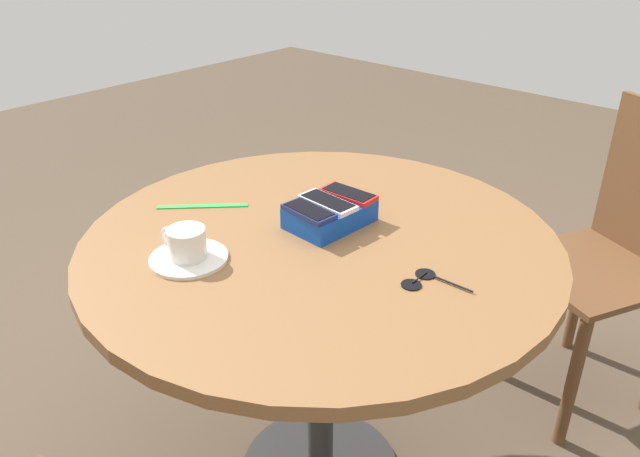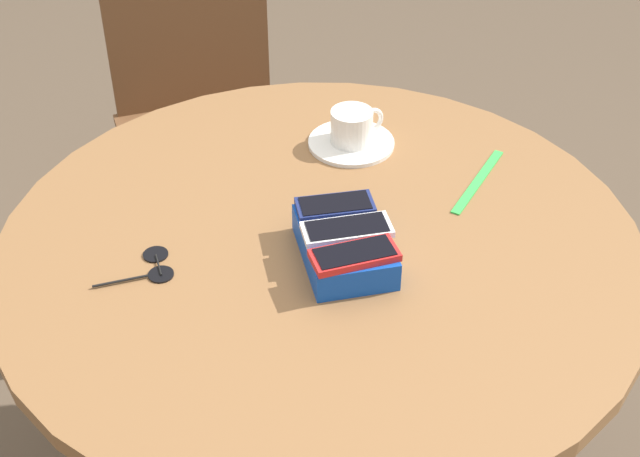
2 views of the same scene
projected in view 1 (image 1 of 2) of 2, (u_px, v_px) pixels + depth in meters
The scene contains 10 objects.
round_table at pixel (320, 279), 1.43m from camera, with size 1.05×1.05×0.74m.
phone_box at pixel (330, 215), 1.42m from camera, with size 0.19×0.14×0.05m.
phone_red at pixel (349, 194), 1.44m from camera, with size 0.06×0.13×0.01m.
phone_white at pixel (328, 202), 1.40m from camera, with size 0.07×0.14×0.01m.
phone_navy at pixel (309, 211), 1.36m from camera, with size 0.07×0.13×0.01m.
saucer at pixel (189, 258), 1.28m from camera, with size 0.16×0.16×0.01m, color silver.
coffee_cup at pixel (186, 242), 1.27m from camera, with size 0.08×0.11×0.06m.
lanyard_strap at pixel (202, 206), 1.51m from camera, with size 0.22×0.02×0.00m, color green.
sunglasses at pixel (422, 280), 1.21m from camera, with size 0.09×0.12×0.01m.
chair_far_side at pixel (610, 259), 1.82m from camera, with size 0.51×0.51×0.91m.
Camera 1 is at (0.90, 0.81, 1.40)m, focal length 35.00 mm.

